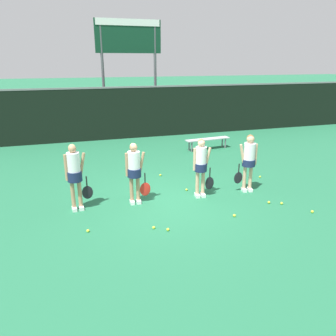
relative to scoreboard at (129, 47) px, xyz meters
name	(u,v)px	position (x,y,z in m)	size (l,w,h in m)	color
ground_plane	(168,199)	(-0.85, -9.35, -4.36)	(140.00, 140.00, 0.00)	#216642
fence_windscreen	(120,113)	(-0.85, -1.55, -3.08)	(60.00, 0.08, 2.52)	black
scoreboard	(129,47)	(0.00, 0.00, 0.00)	(3.34, 0.15, 5.64)	#515156
bench_courtside	(208,140)	(2.41, -4.69, -3.94)	(2.04, 0.56, 0.48)	#B2B2B7
player_0	(75,172)	(-3.28, -9.26, -3.33)	(0.64, 0.37, 1.74)	tan
player_1	(134,169)	(-1.76, -9.30, -3.38)	(0.65, 0.37, 1.67)	tan
player_2	(201,164)	(0.10, -9.41, -3.38)	(0.62, 0.35, 1.67)	tan
player_3	(249,158)	(1.58, -9.43, -3.34)	(0.65, 0.38, 1.70)	tan
tennis_ball_0	(247,166)	(2.80, -7.40, -4.32)	(0.07, 0.07, 0.07)	#CCE033
tennis_ball_1	(234,216)	(0.41, -10.87, -4.32)	(0.07, 0.07, 0.07)	#CCE033
tennis_ball_2	(269,202)	(1.69, -10.43, -4.32)	(0.07, 0.07, 0.07)	#CCE033
tennis_ball_3	(160,175)	(-0.51, -7.42, -4.32)	(0.07, 0.07, 0.07)	#CCE033
tennis_ball_4	(282,203)	(1.98, -10.59, -4.32)	(0.07, 0.07, 0.07)	#CCE033
tennis_ball_5	(88,231)	(-3.12, -10.56, -4.32)	(0.07, 0.07, 0.07)	#CCE033
tennis_ball_6	(168,229)	(-1.38, -11.05, -4.32)	(0.07, 0.07, 0.07)	#CCE033
tennis_ball_7	(312,212)	(2.41, -11.26, -4.32)	(0.07, 0.07, 0.07)	#CCE033
tennis_ball_8	(154,228)	(-1.66, -10.86, -4.32)	(0.07, 0.07, 0.07)	#CCE033
tennis_ball_9	(260,177)	(2.59, -8.56, -4.32)	(0.06, 0.06, 0.06)	#CCE033
tennis_ball_10	(187,190)	(-0.13, -8.91, -4.32)	(0.07, 0.07, 0.07)	#CCE033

